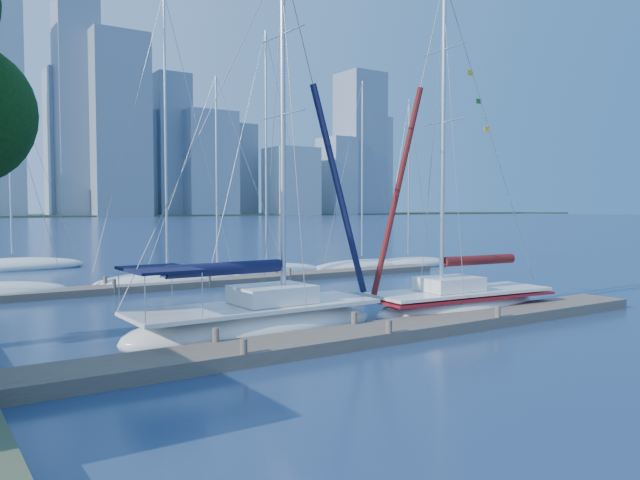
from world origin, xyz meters
TOP-DOWN VIEW (x-y plane):
  - ground at (0.00, 0.00)m, footprint 700.00×700.00m
  - near_dock at (0.00, 0.00)m, footprint 26.00×2.00m
  - far_dock at (2.00, 16.00)m, footprint 30.00×1.80m
  - sailboat_navy at (-2.85, 2.51)m, footprint 9.14×3.15m
  - sailboat_maroon at (6.03, 1.90)m, footprint 8.53×3.35m
  - bg_boat_1 at (-0.56, 17.25)m, footprint 8.32×3.18m
  - bg_boat_2 at (3.09, 18.78)m, footprint 8.26×4.70m
  - bg_boat_3 at (6.22, 18.37)m, footprint 8.24×3.50m
  - bg_boat_4 at (13.45, 18.06)m, footprint 8.51×4.61m
  - bg_boat_5 at (17.58, 17.99)m, footprint 7.83×5.03m
  - bg_boat_6 at (-6.43, 31.43)m, footprint 9.67×5.75m

SIDE VIEW (x-z plane):
  - ground at x=0.00m, z-range 0.00..0.00m
  - far_dock at x=2.00m, z-range 0.00..0.36m
  - near_dock at x=0.00m, z-range 0.00..0.40m
  - bg_boat_5 at x=17.58m, z-range -5.91..6.40m
  - bg_boat_2 at x=3.09m, z-range -5.96..6.46m
  - bg_boat_4 at x=13.45m, z-range -6.30..6.82m
  - bg_boat_6 at x=-6.43m, z-range -6.75..7.31m
  - bg_boat_3 at x=6.22m, z-range -7.44..8.03m
  - bg_boat_1 at x=-0.56m, z-range -7.79..8.41m
  - sailboat_navy at x=-2.85m, z-range -5.63..7.57m
  - sailboat_maroon at x=6.03m, z-range -5.74..7.87m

